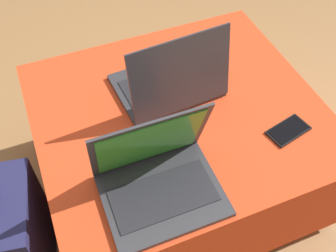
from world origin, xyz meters
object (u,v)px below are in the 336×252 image
Objects in this scene: laptop_near at (158,177)px; backpack at (14,235)px; cell_phone at (288,130)px; laptop_far at (171,82)px.

backpack is at bearing 162.22° from laptop_near.
cell_phone is at bearing 4.82° from laptop_near.
backpack is at bearing -109.72° from cell_phone.
laptop_far reaches higher than backpack.
laptop_far is (0.17, 0.33, 0.00)m from laptop_near.
laptop_near reaches higher than backpack.
laptop_far is at bearing -148.76° from cell_phone.
cell_phone is 0.94m from backpack.
laptop_far is at bearing 116.11° from backpack.
backpack is (-0.45, 0.15, -0.30)m from laptop_near.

